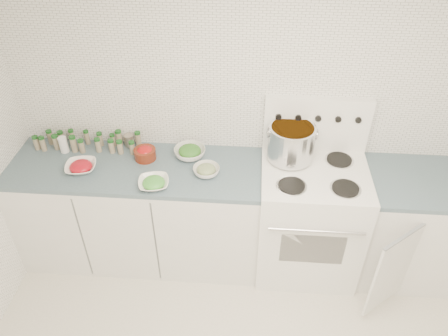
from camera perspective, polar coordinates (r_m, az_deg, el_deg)
The scene contains 13 objects.
room_walls at distance 1.80m, azimuth 2.51°, elevation -7.65°, with size 3.54×3.04×2.52m.
counter_left at distance 3.53m, azimuth -10.72°, elevation -5.59°, with size 1.85×0.62×0.90m.
stove at distance 3.42m, azimuth 10.99°, elevation -6.23°, with size 0.76×0.70×1.36m.
counter_right at distance 3.65m, azimuth 23.88°, elevation -7.03°, with size 0.89×0.88×0.90m.
stock_pot at distance 3.14m, azimuth 8.78°, elevation 3.49°, with size 0.36×0.33×0.25m.
bowl_tomato at distance 3.28m, azimuth -18.19°, elevation 0.16°, with size 0.25×0.25×0.07m.
bowl_snowpea at distance 3.02m, azimuth -9.17°, elevation -1.94°, with size 0.24×0.24×0.07m.
bowl_broccoli at distance 3.25m, azimuth -4.49°, elevation 2.10°, with size 0.26×0.26×0.09m.
bowl_zucchini at distance 3.08m, azimuth -2.32°, elevation -0.30°, with size 0.23×0.23×0.08m.
bowl_pepper at distance 3.27m, azimuth -10.28°, elevation 1.93°, with size 0.16×0.16×0.10m.
salt_canister at distance 3.50m, azimuth -20.23°, elevation 2.88°, with size 0.06×0.06×0.13m, color white.
tin_can at distance 3.44m, azimuth -12.30°, elevation 3.56°, with size 0.07×0.07×0.10m, color gray.
spice_cluster at distance 3.48m, azimuth -17.43°, elevation 3.32°, with size 0.81×0.16×0.14m.
Camera 1 is at (0.02, -1.26, 2.84)m, focal length 35.00 mm.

